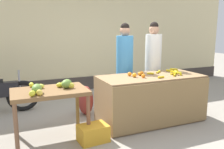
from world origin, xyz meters
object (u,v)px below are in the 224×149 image
(vendor_woman_white_shirt, at_px, (153,65))
(produce_crate, at_px, (93,133))
(vendor_woman_blue_shirt, at_px, (125,68))
(produce_sack, at_px, (86,100))

(vendor_woman_white_shirt, xyz_separation_m, produce_crate, (-1.72, -1.04, -0.80))
(vendor_woman_white_shirt, height_order, produce_crate, vendor_woman_white_shirt)
(vendor_woman_blue_shirt, xyz_separation_m, vendor_woman_white_shirt, (0.66, -0.02, 0.01))
(vendor_woman_blue_shirt, relative_size, produce_crate, 4.13)
(produce_crate, bearing_deg, vendor_woman_blue_shirt, 45.21)
(vendor_woman_blue_shirt, bearing_deg, vendor_woman_white_shirt, -1.91)
(vendor_woman_blue_shirt, xyz_separation_m, produce_crate, (-1.05, -1.06, -0.79))
(vendor_woman_blue_shirt, relative_size, produce_sack, 3.11)
(produce_sack, bearing_deg, vendor_woman_white_shirt, -5.60)
(produce_crate, relative_size, produce_sack, 0.75)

